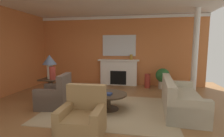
{
  "coord_description": "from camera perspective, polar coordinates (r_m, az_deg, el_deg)",
  "views": [
    {
      "loc": [
        1.1,
        -4.23,
        1.71
      ],
      "look_at": [
        0.17,
        1.17,
        1.0
      ],
      "focal_mm": 27.32,
      "sensor_mm": 36.0,
      "label": 1
    }
  ],
  "objects": [
    {
      "name": "fireplace",
      "position": [
        7.57,
        2.22,
        -1.5
      ],
      "size": [
        1.8,
        0.35,
        1.14
      ],
      "color": "white",
      "rests_on": "ground_plane"
    },
    {
      "name": "vase_on_side_table",
      "position": [
        5.54,
        -19.3,
        -1.44
      ],
      "size": [
        0.18,
        0.18,
        0.4
      ],
      "primitive_type": "cylinder",
      "color": "#9E3328",
      "rests_on": "side_table"
    },
    {
      "name": "area_rug",
      "position": [
        4.78,
        -1.2,
        -13.48
      ],
      "size": [
        3.37,
        2.53,
        0.01
      ],
      "primitive_type": "cube",
      "color": "tan",
      "rests_on": "ground_plane"
    },
    {
      "name": "ground_plane",
      "position": [
        4.69,
        -4.59,
        -13.99
      ],
      "size": [
        9.04,
        9.04,
        0.0
      ],
      "primitive_type": "plane",
      "color": "olive"
    },
    {
      "name": "vase_tall_corner",
      "position": [
        7.26,
        11.76,
        -4.06
      ],
      "size": [
        0.24,
        0.24,
        0.58
      ],
      "primitive_type": "cylinder",
      "color": "#9E3328",
      "rests_on": "ground_plane"
    },
    {
      "name": "side_table",
      "position": [
        5.81,
        -19.82,
        -6.08
      ],
      "size": [
        0.56,
        0.56,
        0.7
      ],
      "color": "#3D2D1E",
      "rests_on": "ground_plane"
    },
    {
      "name": "armchair_near_window",
      "position": [
        5.11,
        -18.46,
        -8.94
      ],
      "size": [
        0.88,
        0.88,
        0.95
      ],
      "color": "brown",
      "rests_on": "ground_plane"
    },
    {
      "name": "coffee_table",
      "position": [
        4.68,
        -1.21,
        -9.7
      ],
      "size": [
        1.0,
        1.0,
        0.45
      ],
      "color": "#3D2D1E",
      "rests_on": "ground_plane"
    },
    {
      "name": "armchair_facing_fireplace",
      "position": [
        3.43,
        -9.79,
        -16.82
      ],
      "size": [
        0.82,
        0.82,
        0.95
      ],
      "color": "#9E7A4C",
      "rests_on": "ground_plane"
    },
    {
      "name": "crown_moulding",
      "position": [
        7.73,
        1.54,
        16.72
      ],
      "size": [
        7.56,
        0.08,
        0.12
      ],
      "primitive_type": "cube",
      "color": "white"
    },
    {
      "name": "table_lamp",
      "position": [
        5.68,
        -20.18,
        2.04
      ],
      "size": [
        0.44,
        0.44,
        0.75
      ],
      "color": "beige",
      "rests_on": "side_table"
    },
    {
      "name": "mantel_mirror",
      "position": [
        7.6,
        2.39,
        7.69
      ],
      "size": [
        1.47,
        0.04,
        0.91
      ],
      "primitive_type": "cube",
      "color": "silver"
    },
    {
      "name": "wall_fireplace",
      "position": [
        7.7,
        1.59,
        5.98
      ],
      "size": [
        7.56,
        0.12,
        3.04
      ],
      "primitive_type": "cube",
      "color": "#CC723D",
      "rests_on": "ground_plane"
    },
    {
      "name": "vase_mantel_right",
      "position": [
        7.39,
        6.44,
        3.82
      ],
      "size": [
        0.13,
        0.13,
        0.23
      ],
      "primitive_type": "cylinder",
      "color": "#B7892D",
      "rests_on": "fireplace"
    },
    {
      "name": "book_red_cover",
      "position": [
        4.51,
        -1.53,
        -8.5
      ],
      "size": [
        0.24,
        0.21,
        0.05
      ],
      "primitive_type": "cube",
      "rotation": [
        0.0,
        0.0,
        -0.17
      ],
      "color": "navy",
      "rests_on": "coffee_table"
    },
    {
      "name": "potted_plant",
      "position": [
        7.22,
        16.59,
        -2.64
      ],
      "size": [
        0.56,
        0.56,
        0.83
      ],
      "color": "#BCB29E",
      "rests_on": "ground_plane"
    },
    {
      "name": "sofa",
      "position": [
        4.94,
        21.67,
        -9.75
      ],
      "size": [
        1.04,
        2.16,
        0.85
      ],
      "color": "#BCB299",
      "rests_on": "ground_plane"
    },
    {
      "name": "column_white",
      "position": [
        6.78,
        26.07,
        5.05
      ],
      "size": [
        0.2,
        0.2,
        3.04
      ],
      "primitive_type": "cylinder",
      "color": "white",
      "rests_on": "ground_plane"
    }
  ]
}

